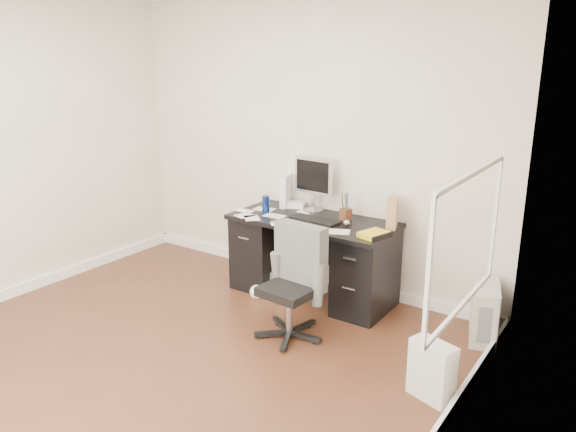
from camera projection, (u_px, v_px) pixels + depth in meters
name	position (u px, v px, depth m)	size (l,w,h in m)	color
ground	(158.00, 363.00, 4.11)	(4.00, 4.00, 0.00)	#4A2617
room_shell	(148.00, 138.00, 3.65)	(4.02, 4.02, 2.71)	beige
desk	(312.00, 255.00, 5.15)	(1.50, 0.70, 0.75)	black
loose_papers	(291.00, 217.00, 5.12)	(1.10, 0.60, 0.00)	white
lcd_monitor	(314.00, 184.00, 5.22)	(0.41, 0.23, 0.52)	#B1B1B6
keyboard	(314.00, 220.00, 4.96)	(0.46, 0.16, 0.03)	black
computer_mouse	(347.00, 223.00, 4.82)	(0.06, 0.06, 0.06)	#B1B1B6
travel_mug	(266.00, 204.00, 5.25)	(0.07, 0.07, 0.16)	navy
white_binder	(286.00, 190.00, 5.45)	(0.12, 0.26, 0.31)	white
magazine_file	(392.00, 213.00, 4.78)	(0.11, 0.22, 0.25)	#AC8353
pen_cup	(346.00, 206.00, 4.98)	(0.11, 0.11, 0.25)	#502716
yellow_book	(374.00, 234.00, 4.55)	(0.18, 0.23, 0.04)	yellow
paper_remote	(286.00, 223.00, 4.88)	(0.22, 0.18, 0.02)	white
office_chair	(289.00, 284.00, 4.37)	(0.51, 0.51, 0.91)	#4E504E
pc_tower	(484.00, 312.00, 4.42)	(0.20, 0.44, 0.44)	#BDB7AB
shopping_bag	(432.00, 371.00, 3.65)	(0.30, 0.21, 0.40)	silver
wicker_basket	(294.00, 267.00, 5.43)	(0.39, 0.39, 0.39)	#4E3217
desk_printer	(285.00, 280.00, 5.34)	(0.36, 0.30, 0.21)	slate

